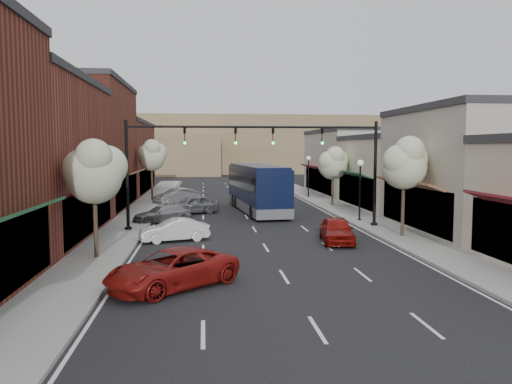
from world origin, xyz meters
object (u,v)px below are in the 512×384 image
object	(u,v)px
parked_car_b	(174,230)
tree_left_near	(95,171)
signal_mast_left	(165,158)
lamp_post_far	(308,170)
parked_car_a	(172,269)
tree_right_near	(405,162)
parked_car_c	(162,214)
lamp_post_near	(360,180)
signal_mast_right	(340,158)
tree_left_far	(152,155)
coach_bus	(257,188)
parked_car_e	(177,196)
parked_car_d	(192,205)
red_hatchback	(337,230)
tree_right_far	(333,162)

from	to	relation	value
parked_car_b	tree_left_near	bearing A→B (deg)	-52.47
signal_mast_left	lamp_post_far	size ratio (longest dim) A/B	1.85
parked_car_a	tree_right_near	bearing A→B (deg)	86.08
tree_right_near	parked_car_c	size ratio (longest dim) A/B	1.43
lamp_post_near	parked_car_c	xyz separation A→B (m)	(-14.00, 1.28, -2.40)
signal_mast_right	tree_left_far	xyz separation A→B (m)	(-13.87, 17.95, -0.02)
signal_mast_right	tree_left_far	size ratio (longest dim) A/B	1.34
coach_bus	signal_mast_right	bearing A→B (deg)	-69.63
tree_right_near	parked_car_c	xyz separation A→B (m)	(-14.55, 7.83, -3.84)
signal_mast_right	signal_mast_left	bearing A→B (deg)	180.00
tree_right_near	parked_car_e	xyz separation A→B (m)	(-14.09, 19.75, -3.71)
parked_car_a	parked_car_d	size ratio (longest dim) A/B	1.19
parked_car_e	tree_right_near	bearing A→B (deg)	-1.38
lamp_post_near	parked_car_a	world-z (taller)	lamp_post_near
parked_car_d	red_hatchback	bearing A→B (deg)	10.64
tree_left_near	parked_car_b	bearing A→B (deg)	53.39
lamp_post_far	coach_bus	world-z (taller)	lamp_post_far
lamp_post_near	parked_car_c	distance (m)	14.26
lamp_post_near	red_hatchback	size ratio (longest dim) A/B	1.06
lamp_post_far	parked_car_a	world-z (taller)	lamp_post_far
red_hatchback	parked_car_e	bearing A→B (deg)	123.23
lamp_post_far	signal_mast_right	bearing A→B (deg)	-96.22
tree_right_far	lamp_post_near	world-z (taller)	tree_right_far
signal_mast_left	parked_car_c	distance (m)	5.54
tree_right_near	parked_car_d	size ratio (longest dim) A/B	1.36
lamp_post_near	parked_car_e	distance (m)	19.04
signal_mast_right	tree_right_far	world-z (taller)	signal_mast_right
coach_bus	parked_car_c	world-z (taller)	coach_bus
signal_mast_right	parked_car_c	size ratio (longest dim) A/B	1.97
tree_left_near	tree_right_far	bearing A→B (deg)	50.31
parked_car_a	parked_car_c	xyz separation A→B (m)	(-1.75, 16.94, -0.12)
tree_left_far	parked_car_c	bearing A→B (deg)	-81.75
tree_left_near	red_hatchback	size ratio (longest dim) A/B	1.36
parked_car_a	parked_car_d	distance (m)	21.44
tree_right_far	parked_car_e	size ratio (longest dim) A/B	1.21
tree_left_near	lamp_post_far	size ratio (longest dim) A/B	1.28
parked_car_a	parked_car_c	size ratio (longest dim) A/B	1.24
coach_bus	parked_car_c	size ratio (longest dim) A/B	3.08
parked_car_a	parked_car_b	xyz separation A→B (m)	(-0.47, 9.59, -0.09)
signal_mast_left	parked_car_a	distance (m)	13.78
parked_car_e	red_hatchback	bearing A→B (deg)	-11.33
signal_mast_right	parked_car_a	world-z (taller)	signal_mast_right
coach_bus	tree_right_near	bearing A→B (deg)	-67.15
parked_car_e	tree_left_near	bearing A→B (deg)	-42.93
signal_mast_right	parked_car_d	bearing A→B (deg)	139.87
tree_left_near	coach_bus	xyz separation A→B (m)	(9.39, 17.15, -2.21)
tree_right_near	lamp_post_near	xyz separation A→B (m)	(-0.55, 6.56, -1.45)
parked_car_b	tree_right_near	bearing A→B (deg)	72.07
signal_mast_left	parked_car_e	size ratio (longest dim) A/B	1.83
signal_mast_right	tree_right_far	distance (m)	12.27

